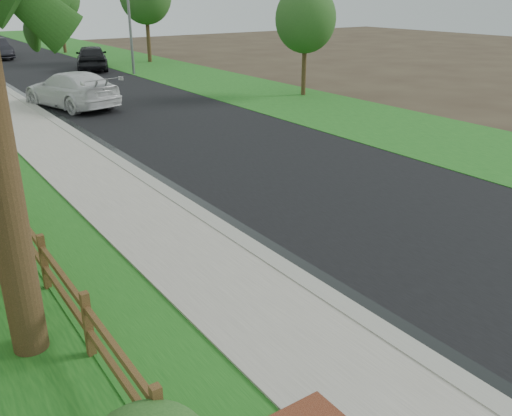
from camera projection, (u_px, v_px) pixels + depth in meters
ground at (399, 367)px, 7.90m from camera, size 120.00×120.00×0.00m
road at (52, 72)px, 37.06m from camera, size 8.00×90.00×0.02m
verge_far at (145, 64)px, 40.70m from camera, size 6.00×90.00×0.04m
ranch_fence at (27, 236)px, 10.66m from camera, size 0.12×16.92×1.10m
white_suv at (71, 90)px, 25.29m from camera, size 3.62×6.08×1.65m
dark_car_mid at (92, 57)px, 37.46m from camera, size 3.48×5.42×1.72m
tree_near_right at (306, 19)px, 27.18m from camera, size 3.07×3.07×5.52m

